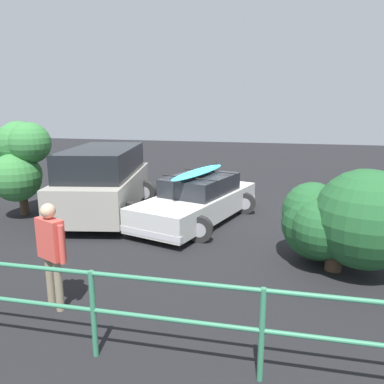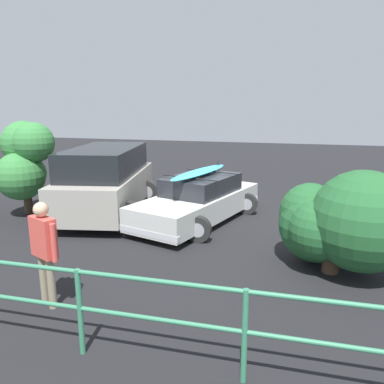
# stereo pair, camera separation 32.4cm
# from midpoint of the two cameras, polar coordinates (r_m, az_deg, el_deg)

# --- Properties ---
(ground_plane) EXTENTS (44.00, 44.00, 0.02)m
(ground_plane) POSITION_cam_midpoint_polar(r_m,az_deg,el_deg) (10.95, 2.24, -3.29)
(ground_plane) COLOR black
(ground_plane) RESTS_ON ground
(sedan_car) EXTENTS (2.97, 4.65, 1.51)m
(sedan_car) POSITION_cam_midpoint_polar(r_m,az_deg,el_deg) (10.07, 1.96, -1.19)
(sedan_car) COLOR silver
(sedan_car) RESTS_ON ground
(suv_car) EXTENTS (3.09, 4.75, 1.92)m
(suv_car) POSITION_cam_midpoint_polar(r_m,az_deg,el_deg) (10.95, -12.09, 1.75)
(suv_car) COLOR #9E998E
(suv_car) RESTS_ON ground
(person_bystander) EXTENTS (0.60, 0.37, 1.68)m
(person_bystander) POSITION_cam_midpoint_polar(r_m,az_deg,el_deg) (6.08, -20.19, -7.58)
(person_bystander) COLOR gray
(person_bystander) RESTS_ON ground
(railing_fence) EXTENTS (8.18, 0.25, 1.15)m
(railing_fence) POSITION_cam_midpoint_polar(r_m,az_deg,el_deg) (4.91, -14.97, -15.36)
(railing_fence) COLOR #387F5B
(railing_fence) RESTS_ON ground
(bush_near_left) EXTENTS (2.37, 2.12, 1.99)m
(bush_near_left) POSITION_cam_midpoint_polar(r_m,az_deg,el_deg) (7.51, 22.41, -4.26)
(bush_near_left) COLOR #4C3828
(bush_near_left) RESTS_ON ground
(bush_near_right) EXTENTS (1.68, 1.75, 2.66)m
(bush_near_right) POSITION_cam_midpoint_polar(r_m,az_deg,el_deg) (11.53, -23.24, 5.11)
(bush_near_right) COLOR #4C3828
(bush_near_right) RESTS_ON ground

